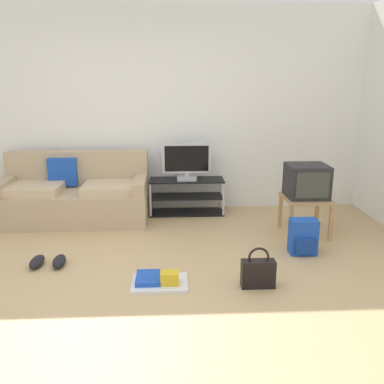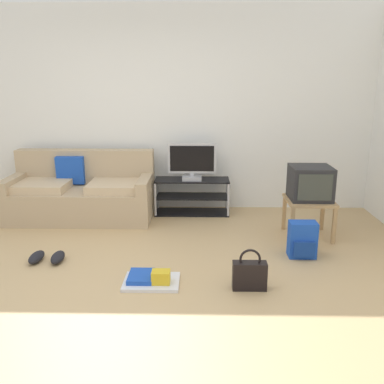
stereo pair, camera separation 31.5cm
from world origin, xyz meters
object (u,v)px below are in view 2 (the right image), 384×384
(couch, at_px, (82,193))
(crt_tv, at_px, (310,183))
(backpack, at_px, (302,240))
(floor_tray, at_px, (151,279))
(tv_stand, at_px, (192,196))
(sneakers_pair, at_px, (47,257))
(flat_tv, at_px, (192,162))
(side_table, at_px, (309,205))
(handbag, at_px, (250,275))

(couch, xyz_separation_m, crt_tv, (2.77, -0.63, 0.31))
(backpack, xyz_separation_m, floor_tray, (-1.47, -0.62, -0.14))
(tv_stand, xyz_separation_m, sneakers_pair, (-1.40, -1.60, -0.19))
(flat_tv, bearing_deg, side_table, -31.22)
(side_table, height_order, floor_tray, side_table)
(crt_tv, bearing_deg, flat_tv, 149.29)
(tv_stand, relative_size, flat_tv, 1.56)
(couch, height_order, crt_tv, couch)
(crt_tv, xyz_separation_m, floor_tray, (-1.67, -1.22, -0.59))
(side_table, bearing_deg, floor_tray, -144.19)
(backpack, height_order, handbag, same)
(flat_tv, xyz_separation_m, sneakers_pair, (-1.40, -1.57, -0.66))
(backpack, bearing_deg, couch, 131.20)
(side_table, distance_m, backpack, 0.65)
(crt_tv, bearing_deg, tv_stand, 148.59)
(crt_tv, distance_m, handbag, 1.61)
(crt_tv, bearing_deg, backpack, -108.26)
(tv_stand, bearing_deg, crt_tv, -31.41)
(couch, relative_size, floor_tray, 3.72)
(side_table, bearing_deg, couch, 166.84)
(tv_stand, relative_size, floor_tray, 2.01)
(couch, relative_size, crt_tv, 4.06)
(couch, bearing_deg, backpack, -25.56)
(tv_stand, relative_size, side_table, 1.91)
(couch, relative_size, sneakers_pair, 5.26)
(couch, bearing_deg, crt_tv, -12.84)
(side_table, xyz_separation_m, floor_tray, (-1.67, -1.20, -0.33))
(couch, bearing_deg, side_table, -13.16)
(backpack, bearing_deg, flat_tv, 106.10)
(crt_tv, bearing_deg, floor_tray, -143.83)
(crt_tv, height_order, backpack, crt_tv)
(tv_stand, bearing_deg, backpack, -51.10)
(handbag, xyz_separation_m, floor_tray, (-0.86, 0.08, -0.10))
(backpack, distance_m, handbag, 0.93)
(crt_tv, xyz_separation_m, handbag, (-0.81, -1.30, -0.49))
(couch, bearing_deg, floor_tray, -59.12)
(handbag, bearing_deg, floor_tray, 174.47)
(tv_stand, distance_m, backpack, 1.83)
(tv_stand, distance_m, floor_tray, 2.07)
(tv_stand, xyz_separation_m, floor_tray, (-0.32, -2.04, -0.19))
(tv_stand, height_order, floor_tray, tv_stand)
(tv_stand, relative_size, crt_tv, 2.19)
(couch, relative_size, tv_stand, 1.85)
(floor_tray, bearing_deg, crt_tv, 36.17)
(handbag, height_order, sneakers_pair, handbag)
(crt_tv, distance_m, floor_tray, 2.15)
(flat_tv, distance_m, side_table, 1.61)
(flat_tv, distance_m, sneakers_pair, 2.21)
(flat_tv, bearing_deg, backpack, -50.66)
(couch, bearing_deg, flat_tv, 6.63)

